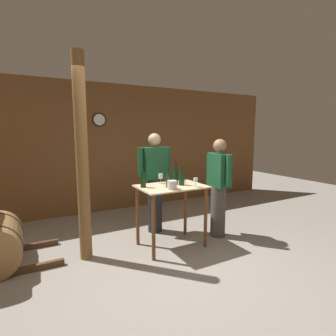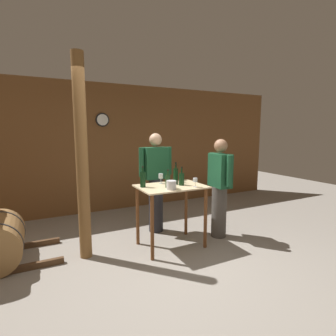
{
  "view_description": "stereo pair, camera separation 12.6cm",
  "coord_description": "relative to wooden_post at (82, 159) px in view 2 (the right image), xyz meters",
  "views": [
    {
      "loc": [
        -1.64,
        -2.63,
        1.71
      ],
      "look_at": [
        0.19,
        0.74,
        1.17
      ],
      "focal_mm": 28.0,
      "sensor_mm": 36.0,
      "label": 1
    },
    {
      "loc": [
        -1.53,
        -2.69,
        1.71
      ],
      "look_at": [
        0.19,
        0.74,
        1.17
      ],
      "focal_mm": 28.0,
      "sensor_mm": 36.0,
      "label": 2
    }
  ],
  "objects": [
    {
      "name": "wine_glass_near_left",
      "position": [
        1.14,
        0.01,
        -0.32
      ],
      "size": [
        0.07,
        0.07,
        0.15
      ],
      "color": "silver",
      "rests_on": "tasting_table"
    },
    {
      "name": "person_visitor_with_scarf",
      "position": [
        2.06,
        -0.25,
        -0.51
      ],
      "size": [
        0.25,
        0.59,
        1.59
      ],
      "color": "#4C4742",
      "rests_on": "ground_plane"
    },
    {
      "name": "back_wall",
      "position": [
        1.01,
        2.02,
        0.0
      ],
      "size": [
        8.4,
        0.08,
        2.7
      ],
      "color": "brown",
      "rests_on": "ground_plane"
    },
    {
      "name": "wine_bottle_far_right",
      "position": [
        1.4,
        -0.0,
        -0.31
      ],
      "size": [
        0.07,
        0.07,
        0.32
      ],
      "color": "black",
      "rests_on": "tasting_table"
    },
    {
      "name": "ice_bucket",
      "position": [
        1.09,
        -0.44,
        -0.37
      ],
      "size": [
        0.13,
        0.13,
        0.12
      ],
      "color": "silver",
      "rests_on": "tasting_table"
    },
    {
      "name": "wine_bottle_right",
      "position": [
        1.36,
        -0.26,
        -0.33
      ],
      "size": [
        0.08,
        0.08,
        0.28
      ],
      "color": "black",
      "rests_on": "tasting_table"
    },
    {
      "name": "wine_bottle_left",
      "position": [
        1.1,
        -0.31,
        -0.33
      ],
      "size": [
        0.07,
        0.07,
        0.26
      ],
      "color": "#193819",
      "rests_on": "tasting_table"
    },
    {
      "name": "wine_bottle_center",
      "position": [
        1.32,
        -0.16,
        -0.31
      ],
      "size": [
        0.07,
        0.07,
        0.3
      ],
      "color": "black",
      "rests_on": "tasting_table"
    },
    {
      "name": "wooden_post",
      "position": [
        0.0,
        0.0,
        0.0
      ],
      "size": [
        0.16,
        0.16,
        2.7
      ],
      "color": "brown",
      "rests_on": "ground_plane"
    },
    {
      "name": "ground_plane",
      "position": [
        1.01,
        -0.86,
        -1.35
      ],
      "size": [
        14.0,
        14.0,
        0.0
      ],
      "primitive_type": "plane",
      "color": "gray"
    },
    {
      "name": "wine_glass_near_center",
      "position": [
        1.47,
        -0.45,
        -0.33
      ],
      "size": [
        0.06,
        0.06,
        0.13
      ],
      "color": "silver",
      "rests_on": "tasting_table"
    },
    {
      "name": "wine_bottle_far_left",
      "position": [
        0.8,
        -0.12,
        -0.31
      ],
      "size": [
        0.08,
        0.08,
        0.3
      ],
      "color": "black",
      "rests_on": "tasting_table"
    },
    {
      "name": "person_host",
      "position": [
        1.24,
        0.42,
        -0.46
      ],
      "size": [
        0.59,
        0.24,
        1.68
      ],
      "color": "#232328",
      "rests_on": "ground_plane"
    },
    {
      "name": "tasting_table",
      "position": [
        1.2,
        -0.22,
        -0.63
      ],
      "size": [
        0.97,
        0.68,
        0.92
      ],
      "color": "beige",
      "rests_on": "ground_plane"
    }
  ]
}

